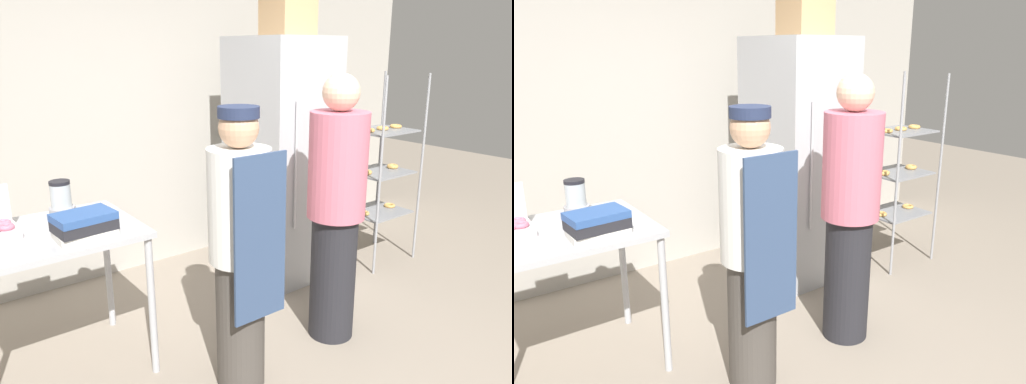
% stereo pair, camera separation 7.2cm
% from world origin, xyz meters
% --- Properties ---
extents(back_wall, '(6.40, 0.12, 2.75)m').
position_xyz_m(back_wall, '(0.00, 2.38, 1.38)').
color(back_wall, '#ADA89E').
rests_on(back_wall, ground_plane).
extents(refrigerator, '(0.67, 0.78, 1.99)m').
position_xyz_m(refrigerator, '(0.79, 1.46, 1.00)').
color(refrigerator, '#ADAFB5').
rests_on(refrigerator, ground_plane).
extents(baking_rack, '(0.59, 0.49, 1.70)m').
position_xyz_m(baking_rack, '(1.69, 1.15, 0.84)').
color(baking_rack, '#93969B').
rests_on(baking_rack, ground_plane).
extents(prep_counter, '(1.07, 0.76, 0.91)m').
position_xyz_m(prep_counter, '(-1.23, 1.17, 0.81)').
color(prep_counter, '#ADAFB5').
rests_on(prep_counter, ground_plane).
extents(blender_pitcher, '(0.15, 0.15, 0.24)m').
position_xyz_m(blender_pitcher, '(-1.05, 1.31, 1.02)').
color(blender_pitcher, '#99999E').
rests_on(blender_pitcher, prep_counter).
extents(binder_stack, '(0.32, 0.24, 0.14)m').
position_xyz_m(binder_stack, '(-1.04, 0.95, 0.98)').
color(binder_stack, silver).
rests_on(binder_stack, prep_counter).
extents(cardboard_storage_box, '(0.35, 0.32, 0.32)m').
position_xyz_m(cardboard_storage_box, '(0.87, 1.50, 2.14)').
color(cardboard_storage_box, tan).
rests_on(cardboard_storage_box, refrigerator).
extents(person_baker, '(0.34, 0.36, 1.62)m').
position_xyz_m(person_baker, '(-0.38, 0.43, 0.84)').
color(person_baker, '#47423D').
rests_on(person_baker, ground_plane).
extents(person_customer, '(0.37, 0.37, 1.76)m').
position_xyz_m(person_customer, '(0.42, 0.48, 0.90)').
color(person_customer, '#232328').
rests_on(person_customer, ground_plane).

